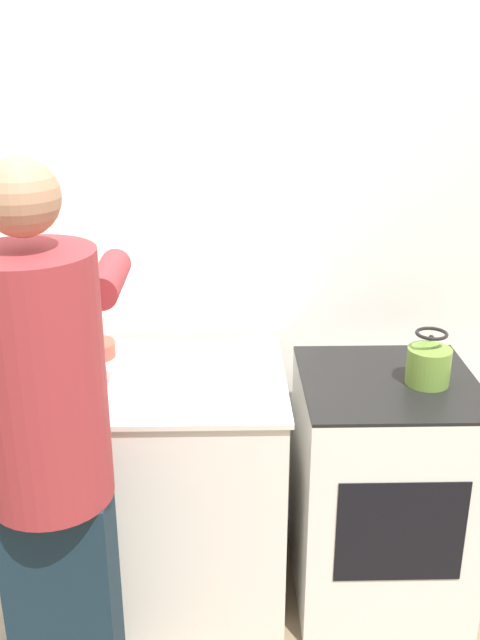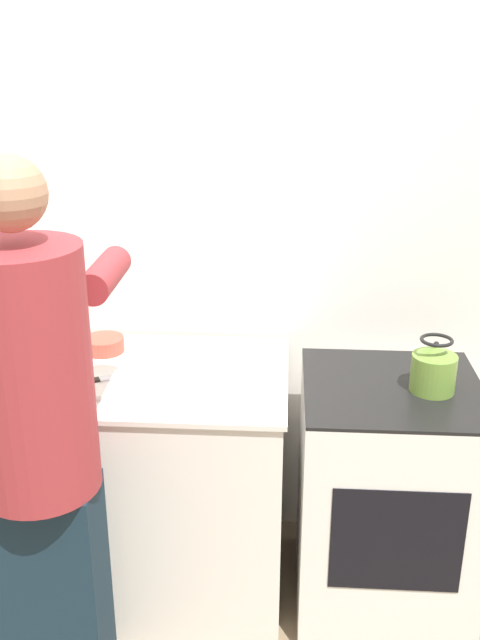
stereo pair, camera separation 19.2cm
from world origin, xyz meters
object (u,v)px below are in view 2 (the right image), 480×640
object	(u,v)px
person	(39,445)
cutting_board	(97,384)
kettle	(434,369)
bowl_prep	(104,344)
knife	(105,378)
oven	(384,495)

from	to	relation	value
person	cutting_board	bearing A→B (deg)	85.45
person	kettle	xyz separation A→B (m)	(1.18, 0.53, 0.02)
person	bowl_prep	xyz separation A→B (m)	(-0.01, 0.78, -0.02)
person	knife	world-z (taller)	person
oven	person	bearing A→B (deg)	-152.08
bowl_prep	cutting_board	bearing A→B (deg)	-81.03
oven	person	world-z (taller)	person
knife	person	bearing A→B (deg)	-124.77
kettle	bowl_prep	world-z (taller)	kettle
oven	knife	bearing A→B (deg)	-176.34
knife	kettle	size ratio (longest dim) A/B	1.01
knife	bowl_prep	size ratio (longest dim) A/B	1.26
person	cutting_board	world-z (taller)	person
kettle	knife	bearing A→B (deg)	-178.06
cutting_board	knife	distance (m)	0.04
oven	cutting_board	bearing A→B (deg)	-175.09
oven	kettle	distance (m)	0.54
knife	bowl_prep	distance (m)	0.29
oven	cutting_board	xyz separation A→B (m)	(-1.02, -0.09, 0.46)
knife	kettle	xyz separation A→B (m)	(1.12, 0.04, 0.05)
cutting_board	person	bearing A→B (deg)	-94.55
knife	bowl_prep	xyz separation A→B (m)	(-0.07, 0.28, 0.01)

